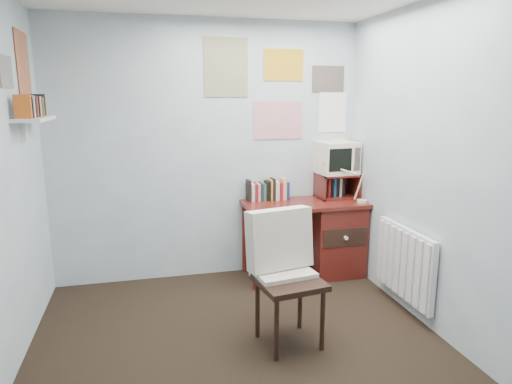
{
  "coord_description": "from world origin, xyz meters",
  "views": [
    {
      "loc": [
        -0.62,
        -2.65,
        1.8
      ],
      "look_at": [
        0.3,
        1.03,
        0.99
      ],
      "focal_mm": 32.0,
      "sensor_mm": 36.0,
      "label": 1
    }
  ],
  "objects_px": {
    "desk_lamp": "(363,184)",
    "crt_tv": "(336,156)",
    "tv_riser": "(337,186)",
    "desk_chair": "(290,283)",
    "wall_shelf": "(34,119)",
    "desk": "(329,235)",
    "radiator": "(405,263)"
  },
  "relations": [
    {
      "from": "desk",
      "to": "desk_chair",
      "type": "height_order",
      "value": "desk_chair"
    },
    {
      "from": "desk_chair",
      "to": "tv_riser",
      "type": "relative_size",
      "value": 2.38
    },
    {
      "from": "desk_chair",
      "to": "radiator",
      "type": "bearing_deg",
      "value": 5.93
    },
    {
      "from": "tv_riser",
      "to": "crt_tv",
      "type": "height_order",
      "value": "crt_tv"
    },
    {
      "from": "desk_chair",
      "to": "wall_shelf",
      "type": "bearing_deg",
      "value": 146.04
    },
    {
      "from": "desk_chair",
      "to": "wall_shelf",
      "type": "height_order",
      "value": "wall_shelf"
    },
    {
      "from": "desk_chair",
      "to": "crt_tv",
      "type": "bearing_deg",
      "value": 46.96
    },
    {
      "from": "tv_riser",
      "to": "desk_chair",
      "type": "bearing_deg",
      "value": -125.23
    },
    {
      "from": "desk_chair",
      "to": "crt_tv",
      "type": "relative_size",
      "value": 2.56
    },
    {
      "from": "radiator",
      "to": "wall_shelf",
      "type": "bearing_deg",
      "value": 169.11
    },
    {
      "from": "desk_lamp",
      "to": "crt_tv",
      "type": "height_order",
      "value": "crt_tv"
    },
    {
      "from": "desk_chair",
      "to": "tv_riser",
      "type": "bearing_deg",
      "value": 46.26
    },
    {
      "from": "crt_tv",
      "to": "wall_shelf",
      "type": "height_order",
      "value": "wall_shelf"
    },
    {
      "from": "desk_lamp",
      "to": "wall_shelf",
      "type": "relative_size",
      "value": 0.6
    },
    {
      "from": "wall_shelf",
      "to": "desk",
      "type": "bearing_deg",
      "value": 8.4
    },
    {
      "from": "tv_riser",
      "to": "crt_tv",
      "type": "distance_m",
      "value": 0.3
    },
    {
      "from": "tv_riser",
      "to": "crt_tv",
      "type": "xyz_separation_m",
      "value": [
        -0.01,
        0.02,
        0.3
      ]
    },
    {
      "from": "desk_lamp",
      "to": "crt_tv",
      "type": "xyz_separation_m",
      "value": [
        -0.16,
        0.29,
        0.24
      ]
    },
    {
      "from": "desk_chair",
      "to": "desk",
      "type": "bearing_deg",
      "value": 47.55
    },
    {
      "from": "desk_chair",
      "to": "radiator",
      "type": "relative_size",
      "value": 1.19
    },
    {
      "from": "radiator",
      "to": "crt_tv",
      "type": "bearing_deg",
      "value": 99.66
    },
    {
      "from": "desk",
      "to": "desk_chair",
      "type": "distance_m",
      "value": 1.47
    },
    {
      "from": "radiator",
      "to": "wall_shelf",
      "type": "relative_size",
      "value": 1.29
    },
    {
      "from": "crt_tv",
      "to": "wall_shelf",
      "type": "bearing_deg",
      "value": -173.17
    },
    {
      "from": "desk",
      "to": "desk_lamp",
      "type": "relative_size",
      "value": 3.21
    },
    {
      "from": "radiator",
      "to": "wall_shelf",
      "type": "xyz_separation_m",
      "value": [
        -2.86,
        0.55,
        1.2
      ]
    },
    {
      "from": "desk",
      "to": "radiator",
      "type": "bearing_deg",
      "value": -72.76
    },
    {
      "from": "desk_lamp",
      "to": "wall_shelf",
      "type": "height_order",
      "value": "wall_shelf"
    },
    {
      "from": "desk",
      "to": "wall_shelf",
      "type": "bearing_deg",
      "value": -171.6
    },
    {
      "from": "desk",
      "to": "radiator",
      "type": "distance_m",
      "value": 0.97
    },
    {
      "from": "desk",
      "to": "wall_shelf",
      "type": "xyz_separation_m",
      "value": [
        -2.57,
        -0.38,
        1.21
      ]
    },
    {
      "from": "crt_tv",
      "to": "desk",
      "type": "bearing_deg",
      "value": -133.64
    }
  ]
}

